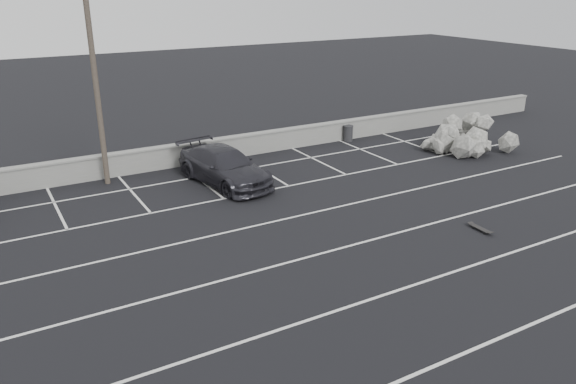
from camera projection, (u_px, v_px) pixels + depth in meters
ground at (327, 314)px, 14.76m from camera, size 120.00×120.00×0.00m
seawall at (160, 157)px, 25.93m from camera, size 50.00×0.45×1.06m
stall_lines at (250, 249)px, 18.30m from camera, size 36.00×20.05×0.01m
car_right at (224, 166)px, 24.02m from camera, size 2.98×5.50×1.51m
utility_pole at (96, 83)px, 22.72m from camera, size 1.14×0.23×8.56m
trash_bin at (348, 133)px, 30.46m from camera, size 0.75×0.75×0.86m
riprap_pile at (462, 144)px, 28.29m from camera, size 4.34×3.98×1.38m
skateboard at (480, 229)px, 19.64m from camera, size 0.26×0.85×0.10m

